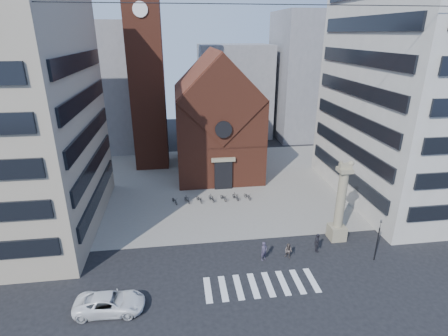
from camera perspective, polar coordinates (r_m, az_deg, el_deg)
The scene contains 22 objects.
ground at distance 33.75m, azimuth 3.89°, elevation -15.36°, with size 120.00×120.00×0.00m, color black.
piazza at distance 50.06m, azimuth -0.44°, elevation -2.41°, with size 46.00×30.00×0.05m, color gray.
zebra_crossing at distance 31.56m, azimuth 6.06°, elevation -18.44°, with size 10.20×3.20×0.01m, color white, non-canonical shape.
church at distance 53.25m, azimuth -1.31°, elevation 8.08°, with size 12.00×16.65×18.00m.
campanile at distance 54.81m, azimuth -12.63°, elevation 16.18°, with size 5.50×5.50×31.20m.
building_right at distance 48.89m, azimuth 30.82°, elevation 13.56°, with size 18.00×22.00×32.00m, color beige.
bg_block_left at distance 68.57m, azimuth -20.13°, elevation 12.35°, with size 16.00×14.00×22.00m, color gray.
bg_block_mid at distance 73.31m, azimuth 1.62°, elevation 12.51°, with size 14.00×12.00×18.00m, color gray.
bg_block_right at distance 74.38m, azimuth 14.69°, elevation 14.31°, with size 16.00×14.00×24.00m, color gray.
lion_column at distance 37.39m, azimuth 18.37°, elevation -6.37°, with size 1.63×1.60×8.68m.
traffic_light at distance 35.85m, azimuth 23.81°, elevation -10.56°, with size 0.13×0.16×4.30m.
white_car at distance 30.00m, azimuth -18.14°, elevation -20.22°, with size 2.43×5.28×1.47m, color white.
pedestrian_0 at distance 33.88m, azimuth 6.55°, elevation -13.32°, with size 0.70×0.46×1.91m, color #393347.
pedestrian_1 at distance 34.53m, azimuth 10.47°, elevation -13.18°, with size 0.76×0.59×1.56m, color #524742.
pedestrian_2 at distance 35.92m, azimuth 14.94°, elevation -11.72°, with size 1.15×0.48×1.97m, color #24232A.
scooter_0 at distance 44.39m, azimuth -8.06°, elevation -5.26°, with size 0.54×1.54×0.81m, color black.
scooter_1 at distance 44.37m, azimuth -6.06°, elevation -5.11°, with size 0.42×1.50×0.90m, color black.
scooter_2 at distance 44.44m, azimuth -4.05°, elevation -5.05°, with size 0.54×1.54×0.81m, color black.
scooter_3 at distance 44.53m, azimuth -2.05°, elevation -4.89°, with size 0.42×1.50×0.90m, color black.
scooter_4 at distance 44.71m, azimuth -0.06°, elevation -4.83°, with size 0.54×1.54×0.81m, color black.
scooter_5 at distance 44.91m, azimuth 1.91°, elevation -4.65°, with size 0.42×1.50×0.90m, color black.
scooter_6 at distance 45.19m, azimuth 3.85°, elevation -4.58°, with size 0.54×1.54×0.81m, color black.
Camera 1 is at (-5.87, -26.48, 20.08)m, focal length 28.00 mm.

